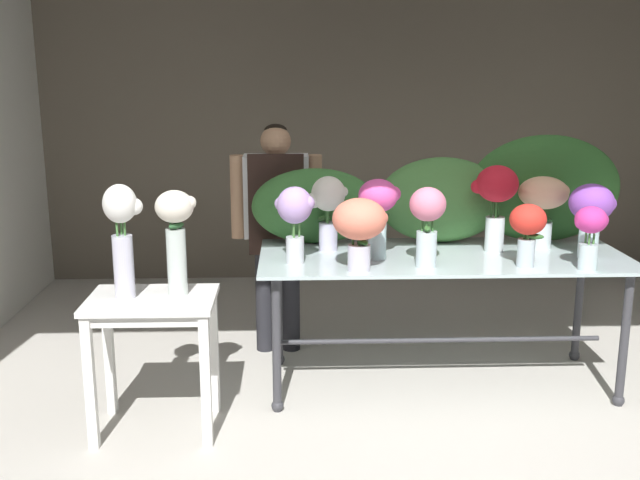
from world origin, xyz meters
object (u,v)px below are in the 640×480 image
vase_white_roses_tall (122,233)px  display_table_glass (442,273)px  vase_magenta_snapdragons (590,231)px  vase_cream_lisianthus_tall (176,232)px  florist (277,214)px  vase_crimson_hydrangea (497,195)px  vase_violet_lilies (591,210)px  vase_ivory_anemones (328,205)px  side_table_white (153,319)px  vase_lilac_peonies (295,214)px  vase_fuchsia_tulips (379,208)px  vase_peach_dahlias (543,200)px  vase_scarlet_ranunculus (528,227)px  vase_rosy_roses (427,218)px  vase_coral_freesia (360,225)px

vase_white_roses_tall → display_table_glass: bearing=16.5°
vase_magenta_snapdragons → vase_cream_lisianthus_tall: (-2.22, -0.12, 0.03)m
florist → vase_cream_lisianthus_tall: florist is taller
vase_crimson_hydrangea → vase_violet_lilies: 0.54m
vase_ivory_anemones → vase_white_roses_tall: (-1.08, -0.65, -0.02)m
side_table_white → vase_lilac_peonies: vase_lilac_peonies is taller
vase_crimson_hydrangea → vase_magenta_snapdragons: (0.40, -0.43, -0.13)m
side_table_white → vase_white_roses_tall: 0.48m
vase_white_roses_tall → vase_fuchsia_tulips: bearing=17.8°
display_table_glass → vase_magenta_snapdragons: 0.88m
vase_white_roses_tall → vase_peach_dahlias: bearing=15.5°
vase_fuchsia_tulips → vase_scarlet_ranunculus: (0.80, -0.20, -0.08)m
vase_violet_lilies → vase_magenta_snapdragons: (-0.10, -0.25, -0.06)m
display_table_glass → florist: (-1.00, 0.59, 0.25)m
vase_crimson_hydrangea → side_table_white: bearing=-163.0°
vase_fuchsia_tulips → vase_white_roses_tall: 1.43m
vase_rosy_roses → vase_peach_dahlias: size_ratio=1.01×
vase_ivory_anemones → vase_peach_dahlias: size_ratio=1.02×
florist → vase_lilac_peonies: (0.12, -0.75, 0.15)m
florist → vase_fuchsia_tulips: 0.92m
vase_peach_dahlias → florist: bearing=164.4°
vase_violet_lilies → vase_white_roses_tall: size_ratio=0.73×
vase_ivory_anemones → vase_lilac_peonies: vase_ivory_anemones is taller
vase_magenta_snapdragons → vase_violet_lilies: bearing=68.3°
vase_rosy_roses → vase_crimson_hydrangea: size_ratio=0.86×
vase_ivory_anemones → vase_magenta_snapdragons: 1.49m
vase_lilac_peonies → vase_coral_freesia: vase_lilac_peonies is taller
vase_crimson_hydrangea → vase_cream_lisianthus_tall: 1.90m
vase_magenta_snapdragons → florist: bearing=151.0°
florist → vase_coral_freesia: florist is taller
display_table_glass → vase_scarlet_ranunculus: bearing=-34.8°
side_table_white → vase_peach_dahlias: 2.40m
side_table_white → vase_coral_freesia: bearing=9.8°
vase_peach_dahlias → vase_crimson_hydrangea: bearing=-168.1°
vase_ivory_anemones → vase_rosy_roses: bearing=-36.3°
vase_rosy_roses → vase_white_roses_tall: 1.63m
vase_crimson_hydrangea → vase_lilac_peonies: size_ratio=1.18×
vase_scarlet_ranunculus → vase_cream_lisianthus_tall: vase_cream_lisianthus_tall is taller
vase_rosy_roses → vase_lilac_peonies: (-0.73, 0.10, 0.01)m
display_table_glass → side_table_white: display_table_glass is taller
display_table_glass → vase_lilac_peonies: size_ratio=4.94×
display_table_glass → vase_white_roses_tall: (-1.76, -0.52, 0.38)m
display_table_glass → vase_violet_lilies: (0.83, -0.11, 0.40)m
vase_violet_lilies → vase_scarlet_ranunculus: vase_violet_lilies is taller
vase_cream_lisianthus_tall → vase_peach_dahlias: bearing=16.2°
vase_crimson_hydrangea → vase_magenta_snapdragons: 0.61m
vase_scarlet_ranunculus → vase_cream_lisianthus_tall: size_ratio=0.64×
vase_ivory_anemones → side_table_white: bearing=-145.5°
florist → vase_cream_lisianthus_tall: (-0.50, -1.07, 0.12)m
vase_coral_freesia → vase_cream_lisianthus_tall: vase_cream_lisianthus_tall is taller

